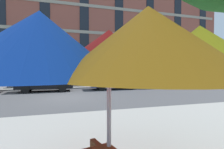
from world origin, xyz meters
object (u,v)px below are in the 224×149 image
Objects in this scene: sedan_silver at (208,78)px; sedan_blue at (113,79)px; sedan_black at (46,80)px; street_tree_left at (0,56)px; patio_umbrella at (109,55)px; sedan_gray at (160,78)px.

sedan_blue is at bearing 180.00° from sedan_silver.
sedan_black and sedan_blue have the same top height.
street_tree_left reaches higher than sedan_blue.
sedan_black is at bearing 99.12° from patio_umbrella.
street_tree_left reaches higher than sedan_silver.
sedan_black and sedan_gray have the same top height.
sedan_blue is at bearing 73.06° from patio_umbrella.
sedan_blue is (5.91, 0.00, 0.00)m from sedan_black.
sedan_black is 17.09m from sedan_silver.
street_tree_left is (-21.38, 2.86, 2.15)m from sedan_silver.
sedan_silver is 0.98× the size of street_tree_left.
street_tree_left reaches higher than sedan_gray.
patio_umbrella is (2.04, -12.70, 1.06)m from sedan_black.
sedan_silver is 1.28× the size of patio_umbrella.
sedan_black is 1.00× the size of sedan_silver.
street_tree_left reaches higher than patio_umbrella.
patio_umbrella is (-15.05, -12.70, 1.06)m from sedan_silver.
sedan_gray is 15.54m from patio_umbrella.
sedan_silver is (11.18, 0.00, 0.00)m from sedan_blue.
sedan_black is 1.00× the size of sedan_blue.
patio_umbrella is at bearing -67.85° from street_tree_left.
patio_umbrella reaches higher than sedan_black.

